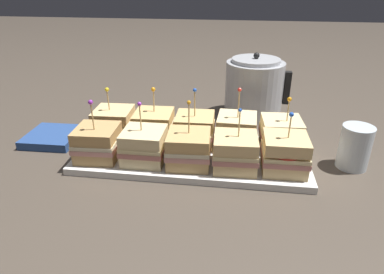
{
  "coord_description": "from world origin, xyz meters",
  "views": [
    {
      "loc": [
        0.11,
        -0.79,
        0.45
      ],
      "look_at": [
        0.0,
        0.0,
        0.06
      ],
      "focal_mm": 32.0,
      "sensor_mm": 36.0,
      "label": 1
    }
  ],
  "objects_px": {
    "sandwich_front_right": "(235,152)",
    "napkin_stack": "(53,137)",
    "sandwich_front_far_left": "(98,143)",
    "sandwich_front_center": "(189,149)",
    "kettle_steel": "(254,88)",
    "sandwich_front_left": "(144,146)",
    "sandwich_back_right": "(236,131)",
    "sandwich_back_left": "(154,127)",
    "serving_platter": "(192,155)",
    "drinking_glass": "(355,147)",
    "sandwich_back_far_right": "(281,134)",
    "sandwich_front_far_right": "(285,154)",
    "sandwich_back_center": "(194,129)",
    "sandwich_back_far_left": "(114,124)"
  },
  "relations": [
    {
      "from": "sandwich_front_center",
      "to": "napkin_stack",
      "type": "height_order",
      "value": "sandwich_front_center"
    },
    {
      "from": "kettle_steel",
      "to": "sandwich_front_left",
      "type": "bearing_deg",
      "value": -124.68
    },
    {
      "from": "sandwich_front_far_left",
      "to": "sandwich_back_far_right",
      "type": "relative_size",
      "value": 1.08
    },
    {
      "from": "serving_platter",
      "to": "sandwich_back_left",
      "type": "bearing_deg",
      "value": 154.32
    },
    {
      "from": "kettle_steel",
      "to": "drinking_glass",
      "type": "distance_m",
      "value": 0.41
    },
    {
      "from": "sandwich_back_left",
      "to": "sandwich_front_right",
      "type": "bearing_deg",
      "value": -26.8
    },
    {
      "from": "sandwich_front_right",
      "to": "kettle_steel",
      "type": "height_order",
      "value": "kettle_steel"
    },
    {
      "from": "sandwich_front_far_left",
      "to": "kettle_steel",
      "type": "height_order",
      "value": "kettle_steel"
    },
    {
      "from": "sandwich_front_far_left",
      "to": "sandwich_back_far_left",
      "type": "xyz_separation_m",
      "value": [
        0.0,
        0.12,
        0.0
      ]
    },
    {
      "from": "sandwich_front_center",
      "to": "sandwich_back_far_left",
      "type": "bearing_deg",
      "value": 152.89
    },
    {
      "from": "sandwich_front_right",
      "to": "napkin_stack",
      "type": "bearing_deg",
      "value": 168.24
    },
    {
      "from": "serving_platter",
      "to": "sandwich_back_far_right",
      "type": "relative_size",
      "value": 4.07
    },
    {
      "from": "sandwich_front_far_left",
      "to": "napkin_stack",
      "type": "distance_m",
      "value": 0.22
    },
    {
      "from": "sandwich_front_center",
      "to": "kettle_steel",
      "type": "bearing_deg",
      "value": 67.66
    },
    {
      "from": "sandwich_front_right",
      "to": "napkin_stack",
      "type": "xyz_separation_m",
      "value": [
        -0.53,
        0.11,
        -0.05
      ]
    },
    {
      "from": "sandwich_back_left",
      "to": "sandwich_front_center",
      "type": "bearing_deg",
      "value": -44.79
    },
    {
      "from": "serving_platter",
      "to": "sandwich_front_right",
      "type": "height_order",
      "value": "sandwich_front_right"
    },
    {
      "from": "sandwich_back_center",
      "to": "sandwich_front_far_left",
      "type": "bearing_deg",
      "value": -153.49
    },
    {
      "from": "sandwich_front_left",
      "to": "drinking_glass",
      "type": "xyz_separation_m",
      "value": [
        0.52,
        0.07,
        -0.0
      ]
    },
    {
      "from": "sandwich_back_right",
      "to": "sandwich_back_far_right",
      "type": "bearing_deg",
      "value": 1.71
    },
    {
      "from": "sandwich_back_left",
      "to": "sandwich_back_right",
      "type": "distance_m",
      "value": 0.23
    },
    {
      "from": "sandwich_front_far_right",
      "to": "drinking_glass",
      "type": "bearing_deg",
      "value": 21.23
    },
    {
      "from": "serving_platter",
      "to": "drinking_glass",
      "type": "height_order",
      "value": "drinking_glass"
    },
    {
      "from": "sandwich_front_right",
      "to": "drinking_glass",
      "type": "distance_m",
      "value": 0.3
    },
    {
      "from": "sandwich_front_left",
      "to": "sandwich_back_right",
      "type": "relative_size",
      "value": 0.93
    },
    {
      "from": "sandwich_front_right",
      "to": "sandwich_front_center",
      "type": "bearing_deg",
      "value": 179.4
    },
    {
      "from": "sandwich_front_far_left",
      "to": "sandwich_front_right",
      "type": "height_order",
      "value": "sandwich_front_far_left"
    },
    {
      "from": "kettle_steel",
      "to": "napkin_stack",
      "type": "height_order",
      "value": "kettle_steel"
    },
    {
      "from": "sandwich_back_far_right",
      "to": "drinking_glass",
      "type": "bearing_deg",
      "value": -14.77
    },
    {
      "from": "sandwich_back_far_left",
      "to": "napkin_stack",
      "type": "distance_m",
      "value": 0.2
    },
    {
      "from": "kettle_steel",
      "to": "sandwich_front_center",
      "type": "bearing_deg",
      "value": -112.34
    },
    {
      "from": "sandwich_back_center",
      "to": "sandwich_back_far_right",
      "type": "distance_m",
      "value": 0.23
    },
    {
      "from": "sandwich_back_left",
      "to": "drinking_glass",
      "type": "distance_m",
      "value": 0.53
    },
    {
      "from": "sandwich_front_far_right",
      "to": "napkin_stack",
      "type": "height_order",
      "value": "sandwich_front_far_right"
    },
    {
      "from": "sandwich_front_far_left",
      "to": "sandwich_front_left",
      "type": "relative_size",
      "value": 1.02
    },
    {
      "from": "sandwich_back_right",
      "to": "drinking_glass",
      "type": "xyz_separation_m",
      "value": [
        0.3,
        -0.04,
        -0.01
      ]
    },
    {
      "from": "kettle_steel",
      "to": "drinking_glass",
      "type": "xyz_separation_m",
      "value": [
        0.24,
        -0.33,
        -0.04
      ]
    },
    {
      "from": "sandwich_front_right",
      "to": "sandwich_back_left",
      "type": "bearing_deg",
      "value": 153.2
    },
    {
      "from": "serving_platter",
      "to": "napkin_stack",
      "type": "distance_m",
      "value": 0.42
    },
    {
      "from": "sandwich_front_far_left",
      "to": "sandwich_front_center",
      "type": "height_order",
      "value": "sandwich_front_center"
    },
    {
      "from": "napkin_stack",
      "to": "sandwich_back_right",
      "type": "bearing_deg",
      "value": 0.59
    },
    {
      "from": "sandwich_front_right",
      "to": "sandwich_back_right",
      "type": "height_order",
      "value": "sandwich_back_right"
    },
    {
      "from": "sandwich_back_far_right",
      "to": "napkin_stack",
      "type": "distance_m",
      "value": 0.66
    },
    {
      "from": "serving_platter",
      "to": "sandwich_back_left",
      "type": "distance_m",
      "value": 0.14
    },
    {
      "from": "sandwich_front_far_left",
      "to": "sandwich_front_center",
      "type": "relative_size",
      "value": 0.97
    },
    {
      "from": "sandwich_front_center",
      "to": "sandwich_back_right",
      "type": "relative_size",
      "value": 0.98
    },
    {
      "from": "sandwich_front_far_right",
      "to": "sandwich_back_left",
      "type": "height_order",
      "value": "sandwich_back_left"
    },
    {
      "from": "serving_platter",
      "to": "sandwich_back_center",
      "type": "relative_size",
      "value": 3.73
    },
    {
      "from": "sandwich_front_center",
      "to": "sandwich_back_left",
      "type": "height_order",
      "value": "sandwich_front_center"
    },
    {
      "from": "sandwich_back_center",
      "to": "sandwich_back_far_right",
      "type": "xyz_separation_m",
      "value": [
        0.23,
        0.0,
        0.0
      ]
    }
  ]
}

